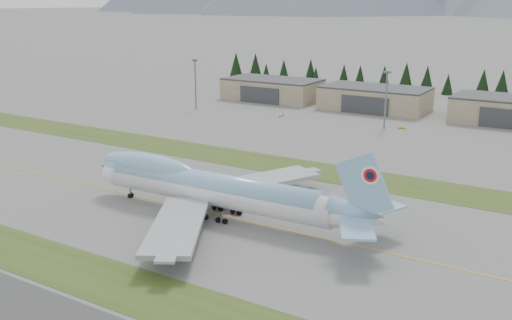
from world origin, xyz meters
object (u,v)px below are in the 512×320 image
Objects in this scene: hangar_left at (272,89)px; service_vehicle_b at (401,128)px; boeing_747_freighter at (213,188)px; service_vehicle_a at (281,116)px; hangar_center at (375,98)px.

service_vehicle_b is at bearing -23.11° from hangar_left.
service_vehicle_b is (8.84, 117.46, -6.81)m from boeing_747_freighter.
boeing_747_freighter is at bearing -65.21° from hangar_left.
hangar_left is 13.35× the size of service_vehicle_a.
boeing_747_freighter is 122.88m from service_vehicle_a.
boeing_747_freighter is at bearing -84.43° from hangar_center.
hangar_center is 14.07× the size of service_vehicle_b.
hangar_left is at bearing 116.35° from service_vehicle_a.
hangar_left is 44.84m from service_vehicle_a.
service_vehicle_b is at bearing 84.27° from boeing_747_freighter.
service_vehicle_a is (-29.63, -36.58, -5.39)m from hangar_center.
hangar_center is at bearing 28.14° from service_vehicle_b.
service_vehicle_a is at bearing -129.00° from hangar_center.
service_vehicle_a is (25.37, -36.58, -5.39)m from hangar_left.
service_vehicle_a is 53.27m from service_vehicle_b.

